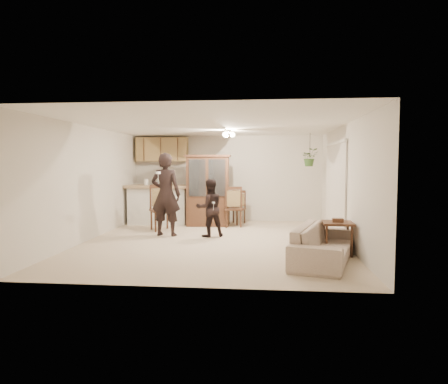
# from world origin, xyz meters

# --- Properties ---
(floor) EXTENTS (6.50, 6.50, 0.00)m
(floor) POSITION_xyz_m (0.00, 0.00, 0.00)
(floor) COLOR beige
(floor) RESTS_ON ground
(ceiling) EXTENTS (5.50, 6.50, 0.02)m
(ceiling) POSITION_xyz_m (0.00, 0.00, 2.50)
(ceiling) COLOR white
(ceiling) RESTS_ON wall_back
(wall_back) EXTENTS (5.50, 0.02, 2.50)m
(wall_back) POSITION_xyz_m (0.00, 3.25, 1.25)
(wall_back) COLOR beige
(wall_back) RESTS_ON ground
(wall_front) EXTENTS (5.50, 0.02, 2.50)m
(wall_front) POSITION_xyz_m (0.00, -3.25, 1.25)
(wall_front) COLOR beige
(wall_front) RESTS_ON ground
(wall_left) EXTENTS (0.02, 6.50, 2.50)m
(wall_left) POSITION_xyz_m (-2.75, 0.00, 1.25)
(wall_left) COLOR beige
(wall_left) RESTS_ON ground
(wall_right) EXTENTS (0.02, 6.50, 2.50)m
(wall_right) POSITION_xyz_m (2.75, 0.00, 1.25)
(wall_right) COLOR beige
(wall_right) RESTS_ON ground
(breakfast_bar) EXTENTS (1.60, 0.55, 1.00)m
(breakfast_bar) POSITION_xyz_m (-1.85, 2.35, 0.50)
(breakfast_bar) COLOR silver
(breakfast_bar) RESTS_ON floor
(bar_top) EXTENTS (1.75, 0.70, 0.08)m
(bar_top) POSITION_xyz_m (-1.85, 2.35, 1.05)
(bar_top) COLOR tan
(bar_top) RESTS_ON breakfast_bar
(upper_cabinets) EXTENTS (1.50, 0.34, 0.70)m
(upper_cabinets) POSITION_xyz_m (-1.90, 3.07, 2.10)
(upper_cabinets) COLOR olive
(upper_cabinets) RESTS_ON wall_back
(vertical_blinds) EXTENTS (0.06, 2.30, 2.10)m
(vertical_blinds) POSITION_xyz_m (2.71, 0.90, 1.10)
(vertical_blinds) COLOR beige
(vertical_blinds) RESTS_ON wall_right
(ceiling_fixture) EXTENTS (0.36, 0.36, 0.20)m
(ceiling_fixture) POSITION_xyz_m (0.20, 1.20, 2.40)
(ceiling_fixture) COLOR #F8ECBA
(ceiling_fixture) RESTS_ON ceiling
(hanging_plant) EXTENTS (0.43, 0.37, 0.48)m
(hanging_plant) POSITION_xyz_m (2.30, 2.40, 1.85)
(hanging_plant) COLOR #2F5221
(hanging_plant) RESTS_ON ceiling
(plant_cord) EXTENTS (0.01, 0.01, 0.65)m
(plant_cord) POSITION_xyz_m (2.30, 2.40, 2.17)
(plant_cord) COLOR black
(plant_cord) RESTS_ON ceiling
(sofa) EXTENTS (1.24, 2.01, 0.73)m
(sofa) POSITION_xyz_m (2.10, -1.58, 0.37)
(sofa) COLOR beige
(sofa) RESTS_ON floor
(adult) EXTENTS (0.70, 0.51, 1.80)m
(adult) POSITION_xyz_m (-1.19, 0.58, 0.90)
(adult) COLOR black
(adult) RESTS_ON floor
(child) EXTENTS (0.81, 0.73, 1.35)m
(child) POSITION_xyz_m (-0.16, 0.57, 0.68)
(child) COLOR black
(child) RESTS_ON floor
(china_hutch) EXTENTS (1.23, 0.51, 1.92)m
(china_hutch) POSITION_xyz_m (-0.42, 2.15, 0.95)
(china_hutch) COLOR #3B1F15
(china_hutch) RESTS_ON floor
(side_table) EXTENTS (0.57, 0.57, 0.67)m
(side_table) POSITION_xyz_m (2.43, -1.01, 0.31)
(side_table) COLOR #3B1F15
(side_table) RESTS_ON floor
(chair_bar) EXTENTS (0.69, 0.69, 1.15)m
(chair_bar) POSITION_xyz_m (-1.48, 1.30, 0.32)
(chair_bar) COLOR #3B1F15
(chair_bar) RESTS_ON floor
(chair_hutch_left) EXTENTS (0.51, 0.51, 0.93)m
(chair_hutch_left) POSITION_xyz_m (0.34, 2.59, 0.26)
(chair_hutch_left) COLOR #3B1F15
(chair_hutch_left) RESTS_ON floor
(chair_hutch_right) EXTENTS (0.60, 0.60, 1.08)m
(chair_hutch_right) POSITION_xyz_m (0.23, 2.09, 0.31)
(chair_hutch_right) COLOR #3B1F15
(chair_hutch_right) RESTS_ON floor
(controller_adult) EXTENTS (0.07, 0.17, 0.05)m
(controller_adult) POSITION_xyz_m (-1.25, 0.14, 1.48)
(controller_adult) COLOR white
(controller_adult) RESTS_ON adult
(controller_child) EXTENTS (0.08, 0.12, 0.04)m
(controller_child) POSITION_xyz_m (-0.04, 0.29, 0.82)
(controller_child) COLOR white
(controller_child) RESTS_ON child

